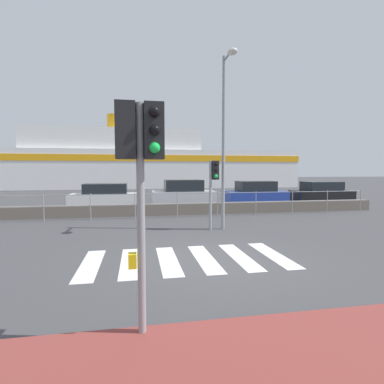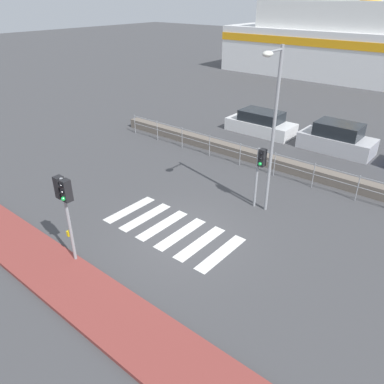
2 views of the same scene
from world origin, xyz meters
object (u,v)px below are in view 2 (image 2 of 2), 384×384
object	(u,v)px
parked_car_white	(261,124)
traffic_light_near	(65,198)
parked_car_silver	(337,139)
traffic_light_far	(260,165)
streetlamp	(272,117)

from	to	relation	value
parked_car_white	traffic_light_near	bearing A→B (deg)	-82.72
parked_car_silver	traffic_light_far	bearing A→B (deg)	-91.08
traffic_light_far	parked_car_white	bearing A→B (deg)	119.48
parked_car_white	traffic_light_far	bearing A→B (deg)	-60.52
parked_car_silver	traffic_light_near	bearing A→B (deg)	-100.80
parked_car_white	parked_car_silver	distance (m)	4.73
parked_car_white	parked_car_silver	xyz separation A→B (m)	(4.73, 0.00, 0.08)
traffic_light_far	streetlamp	distance (m)	2.04
traffic_light_near	streetlamp	distance (m)	7.41
traffic_light_near	parked_car_silver	size ratio (longest dim) A/B	0.77
traffic_light_far	parked_car_white	xyz separation A→B (m)	(-4.57, 8.09, -1.26)
traffic_light_far	parked_car_white	distance (m)	9.38
traffic_light_near	parked_car_white	xyz separation A→B (m)	(-1.90, 14.83, -1.76)
traffic_light_near	traffic_light_far	bearing A→B (deg)	68.34
streetlamp	parked_car_silver	xyz separation A→B (m)	(-0.23, 8.25, -3.18)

